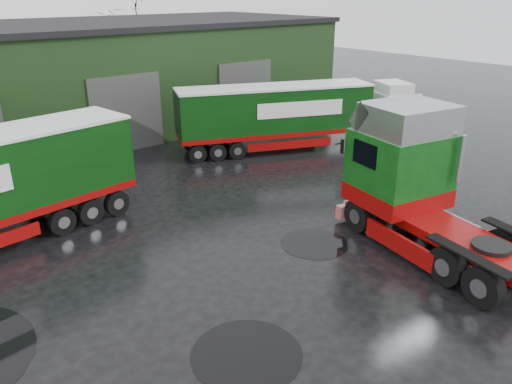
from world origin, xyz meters
TOP-DOWN VIEW (x-y plane):
  - ground at (0.00, 0.00)m, footprint 100.00×100.00m
  - warehouse at (2.00, 20.00)m, footprint 32.40×12.40m
  - hero_tractor at (4.50, -3.00)m, footprint 4.58×7.98m
  - lorry_right at (8.00, 9.00)m, footprint 13.10×7.40m
  - wash_bucket at (7.08, -0.28)m, footprint 0.40×0.40m
  - tree_back_b at (10.00, 30.00)m, footprint 4.40×4.40m
  - puddle_0 at (-3.39, -2.77)m, footprint 2.70×2.70m
  - puddle_1 at (1.91, 0.11)m, footprint 2.33×2.33m

SIDE VIEW (x-z plane):
  - ground at x=0.00m, z-range 0.00..0.00m
  - puddle_0 at x=-3.39m, z-range 0.00..0.01m
  - puddle_1 at x=1.91m, z-range 0.00..0.01m
  - wash_bucket at x=7.08m, z-range 0.00..0.34m
  - lorry_right at x=8.00m, z-range 0.00..3.49m
  - hero_tractor at x=4.50m, z-range 0.00..4.66m
  - warehouse at x=2.00m, z-range 0.01..6.31m
  - tree_back_b at x=10.00m, z-range 0.00..7.50m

